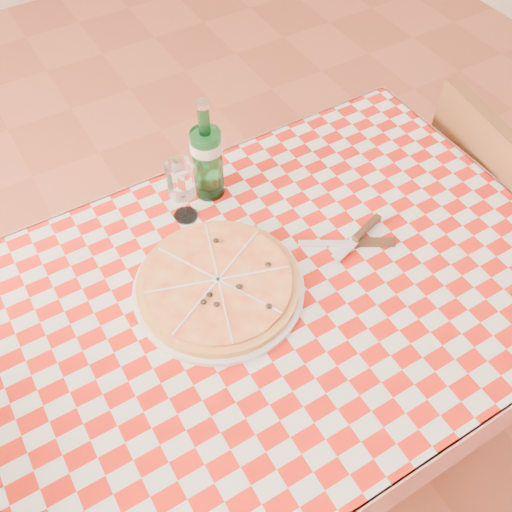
{
  "coord_description": "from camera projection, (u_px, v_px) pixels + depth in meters",
  "views": [
    {
      "loc": [
        -0.4,
        -0.58,
        1.77
      ],
      "look_at": [
        -0.02,
        0.06,
        0.82
      ],
      "focal_mm": 40.0,
      "sensor_mm": 36.0,
      "label": 1
    }
  ],
  "objects": [
    {
      "name": "dining_table",
      "position": [
        277.0,
        313.0,
        1.31
      ],
      "size": [
        1.2,
        0.8,
        0.75
      ],
      "color": "brown",
      "rests_on": "ground"
    },
    {
      "name": "tablecloth",
      "position": [
        278.0,
        289.0,
        1.23
      ],
      "size": [
        1.3,
        0.9,
        0.01
      ],
      "primitive_type": "cube",
      "color": "#AE160A",
      "rests_on": "dining_table"
    },
    {
      "name": "chair_near",
      "position": [
        482.0,
        210.0,
        1.73
      ],
      "size": [
        0.45,
        0.45,
        0.86
      ],
      "rotation": [
        0.0,
        0.0,
        -0.17
      ],
      "color": "brown",
      "rests_on": "ground"
    },
    {
      "name": "pizza_plate",
      "position": [
        218.0,
        283.0,
        1.21
      ],
      "size": [
        0.46,
        0.46,
        0.05
      ],
      "primitive_type": null,
      "rotation": [
        0.0,
        0.0,
        -0.32
      ],
      "color": "#D48B46",
      "rests_on": "tablecloth"
    },
    {
      "name": "water_bottle",
      "position": [
        206.0,
        150.0,
        1.3
      ],
      "size": [
        0.1,
        0.1,
        0.27
      ],
      "primitive_type": null,
      "rotation": [
        0.0,
        0.0,
        0.4
      ],
      "color": "#19642A",
      "rests_on": "tablecloth"
    },
    {
      "name": "wine_glass",
      "position": [
        183.0,
        192.0,
        1.29
      ],
      "size": [
        0.08,
        0.08,
        0.16
      ],
      "primitive_type": null,
      "rotation": [
        0.0,
        0.0,
        -0.43
      ],
      "color": "white",
      "rests_on": "tablecloth"
    },
    {
      "name": "cutlery",
      "position": [
        355.0,
        240.0,
        1.29
      ],
      "size": [
        0.25,
        0.21,
        0.03
      ],
      "primitive_type": null,
      "rotation": [
        0.0,
        0.0,
        -0.05
      ],
      "color": "silver",
      "rests_on": "tablecloth"
    }
  ]
}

